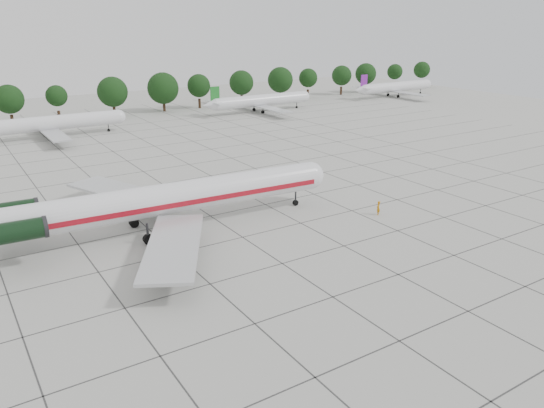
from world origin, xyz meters
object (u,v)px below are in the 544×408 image
object	(u,v)px
bg_airliner_d	(261,101)
bg_airliner_c	(52,123)
bg_airliner_e	(396,87)
ground_crew	(378,208)
main_airliner	(144,202)

from	to	relation	value
bg_airliner_d	bg_airliner_c	bearing A→B (deg)	-175.93
bg_airliner_c	bg_airliner_e	size ratio (longest dim) A/B	1.00
ground_crew	main_airliner	bearing A→B (deg)	-53.13
main_airliner	ground_crew	distance (m)	28.28
ground_crew	bg_airliner_c	world-z (taller)	bg_airliner_c
bg_airliner_e	bg_airliner_d	bearing A→B (deg)	-177.85
bg_airliner_c	bg_airliner_d	bearing A→B (deg)	4.07
main_airliner	ground_crew	world-z (taller)	main_airliner
bg_airliner_d	ground_crew	bearing A→B (deg)	-110.90
bg_airliner_d	bg_airliner_e	size ratio (longest dim) A/B	1.00
bg_airliner_c	bg_airliner_d	distance (m)	52.54
bg_airliner_e	bg_airliner_c	bearing A→B (deg)	-176.87
main_airliner	bg_airliner_d	size ratio (longest dim) A/B	1.63
main_airliner	ground_crew	size ratio (longest dim) A/B	25.98
bg_airliner_c	bg_airliner_d	size ratio (longest dim) A/B	1.00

